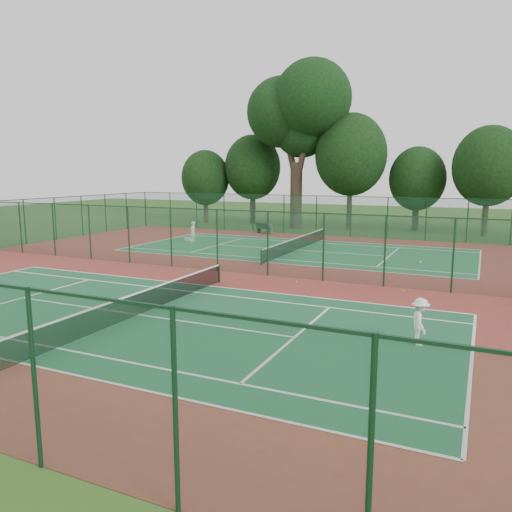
# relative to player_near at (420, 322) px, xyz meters

# --- Properties ---
(ground) EXTENTS (120.00, 120.00, 0.00)m
(ground) POSITION_rel_player_near_xyz_m (-10.29, 8.02, -0.79)
(ground) COLOR #2F571B
(ground) RESTS_ON ground
(red_pad) EXTENTS (40.00, 36.00, 0.01)m
(red_pad) POSITION_rel_player_near_xyz_m (-10.29, 8.02, -0.79)
(red_pad) COLOR maroon
(red_pad) RESTS_ON ground
(court_near) EXTENTS (23.77, 10.97, 0.01)m
(court_near) POSITION_rel_player_near_xyz_m (-10.29, -0.98, -0.78)
(court_near) COLOR #1B5735
(court_near) RESTS_ON red_pad
(court_far) EXTENTS (23.77, 10.97, 0.01)m
(court_far) POSITION_rel_player_near_xyz_m (-10.29, 17.02, -0.78)
(court_far) COLOR #20683A
(court_far) RESTS_ON red_pad
(fence_north) EXTENTS (40.00, 0.09, 3.50)m
(fence_north) POSITION_rel_player_near_xyz_m (-10.29, 26.02, 0.97)
(fence_north) COLOR #1B5331
(fence_north) RESTS_ON ground
(fence_divider) EXTENTS (40.00, 0.09, 3.50)m
(fence_divider) POSITION_rel_player_near_xyz_m (-10.29, 8.02, 0.97)
(fence_divider) COLOR #194B2F
(fence_divider) RESTS_ON ground
(tennis_net_near) EXTENTS (0.10, 12.90, 0.97)m
(tennis_net_near) POSITION_rel_player_near_xyz_m (-10.29, -0.98, -0.25)
(tennis_net_near) COLOR #14391B
(tennis_net_near) RESTS_ON ground
(tennis_net_far) EXTENTS (0.10, 12.90, 0.97)m
(tennis_net_far) POSITION_rel_player_near_xyz_m (-10.29, 17.02, -0.25)
(tennis_net_far) COLOR #163E23
(tennis_net_far) RESTS_ON ground
(player_near) EXTENTS (0.88, 1.13, 1.54)m
(player_near) POSITION_rel_player_near_xyz_m (0.00, 0.00, 0.00)
(player_near) COLOR white
(player_near) RESTS_ON court_near
(player_far) EXTENTS (0.42, 0.62, 1.66)m
(player_far) POSITION_rel_player_near_xyz_m (-19.17, 17.26, 0.06)
(player_far) COLOR white
(player_far) RESTS_ON court_far
(trash_bin) EXTENTS (0.52, 0.52, 0.85)m
(trash_bin) POSITION_rel_player_near_xyz_m (-15.95, 25.25, -0.36)
(trash_bin) COLOR slate
(trash_bin) RESTS_ON red_pad
(bench) EXTENTS (1.60, 0.93, 0.95)m
(bench) POSITION_rel_player_near_xyz_m (-16.48, 24.93, -0.29)
(bench) COLOR black
(bench) RESTS_ON red_pad
(kit_bag) EXTENTS (0.76, 0.46, 0.27)m
(kit_bag) POSITION_rel_player_near_xyz_m (-19.88, 17.86, -0.65)
(kit_bag) COLOR white
(kit_bag) RESTS_ON red_pad
(stray_ball_a) EXTENTS (0.07, 0.07, 0.07)m
(stray_ball_a) POSITION_rel_player_near_xyz_m (-6.74, 7.06, -0.74)
(stray_ball_a) COLOR #EBF238
(stray_ball_a) RESTS_ON red_pad
(stray_ball_b) EXTENTS (0.07, 0.07, 0.07)m
(stray_ball_b) POSITION_rel_player_near_xyz_m (-1.55, 7.26, -0.75)
(stray_ball_b) COLOR yellow
(stray_ball_b) RESTS_ON red_pad
(stray_ball_c) EXTENTS (0.07, 0.07, 0.07)m
(stray_ball_c) POSITION_rel_player_near_xyz_m (-13.53, 7.67, -0.74)
(stray_ball_c) COLOR #CBD130
(stray_ball_c) RESTS_ON red_pad
(big_tree) EXTENTS (10.44, 7.64, 16.04)m
(big_tree) POSITION_rel_player_near_xyz_m (-15.30, 30.74, 10.57)
(big_tree) COLOR #34261C
(big_tree) RESTS_ON ground
(evergreen_row) EXTENTS (39.00, 5.00, 12.00)m
(evergreen_row) POSITION_rel_player_near_xyz_m (-9.79, 32.27, -0.79)
(evergreen_row) COLOR black
(evergreen_row) RESTS_ON ground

